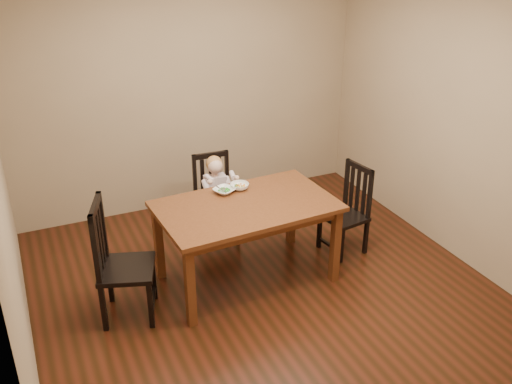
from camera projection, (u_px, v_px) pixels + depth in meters
name	position (u px, v px, depth m)	size (l,w,h in m)	color
room	(265.00, 152.00, 4.65)	(4.01, 4.01, 2.71)	#3D170C
dining_table	(246.00, 213.00, 5.09)	(1.61, 1.02, 0.78)	#482611
chair_child	(215.00, 200.00, 5.88)	(0.42, 0.41, 0.93)	black
chair_left	(119.00, 263.00, 4.68)	(0.57, 0.58, 1.07)	black
chair_right	(348.00, 211.00, 5.68)	(0.43, 0.45, 0.91)	black
toddler	(216.00, 191.00, 5.79)	(0.29, 0.36, 0.49)	silver
bowl_peas	(224.00, 191.00, 5.24)	(0.19, 0.19, 0.05)	white
bowl_veg	(240.00, 186.00, 5.32)	(0.18, 0.18, 0.05)	white
fork	(221.00, 190.00, 5.20)	(0.06, 0.10, 0.04)	silver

